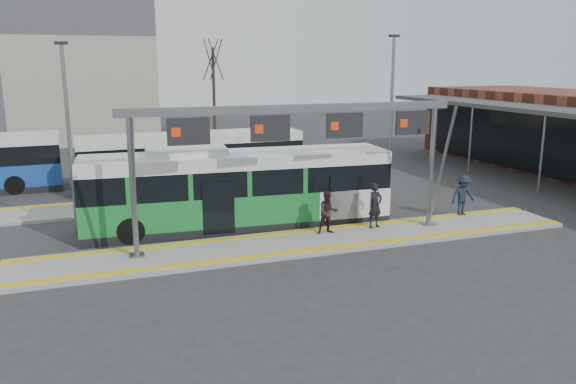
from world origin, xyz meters
The scene contains 16 objects.
ground centered at (0.00, 0.00, 0.00)m, with size 120.00×120.00×0.00m, color #2D2D30.
platform_main centered at (0.00, 0.00, 0.07)m, with size 22.00×3.00×0.15m, color gray.
platform_second centered at (-4.00, 8.00, 0.07)m, with size 20.00×3.00×0.15m, color gray.
tactile_main centered at (0.00, 0.00, 0.16)m, with size 22.00×2.65×0.02m.
tactile_second centered at (-4.00, 9.15, 0.16)m, with size 20.00×0.35×0.02m.
gantry centered at (-0.35, 0.25, 4.30)m, with size 13.00×1.68×5.20m.
apartment_block centered at (-14.00, 36.00, 9.21)m, with size 24.50×12.50×18.40m.
hero_bus centered at (-2.06, 3.19, 1.61)m, with size 12.91×3.52×3.51m.
bg_bus_green centered at (-2.48, 11.58, 1.51)m, with size 12.31×3.03×3.06m.
passenger_a centered at (3.16, 0.71, 1.09)m, with size 0.69×0.45×1.88m, color black.
passenger_b centered at (0.99, 0.59, 1.02)m, with size 0.84×0.66×1.73m, color #2E1E20.
passenger_c centered at (7.77, 1.10, 1.07)m, with size 1.19×0.68×1.84m, color #19212D.
tree_left centered at (-5.88, 32.26, 5.94)m, with size 1.40×1.40×7.83m.
tree_mid centered at (3.61, 34.10, 7.11)m, with size 1.40×1.40×9.38m.
lamp_west centered at (-8.56, 4.63, 4.07)m, with size 0.50×0.25×7.65m.
lamp_east centered at (6.56, 5.65, 4.34)m, with size 0.50×0.25×8.19m.
Camera 1 is at (-7.72, -19.30, 6.83)m, focal length 35.00 mm.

